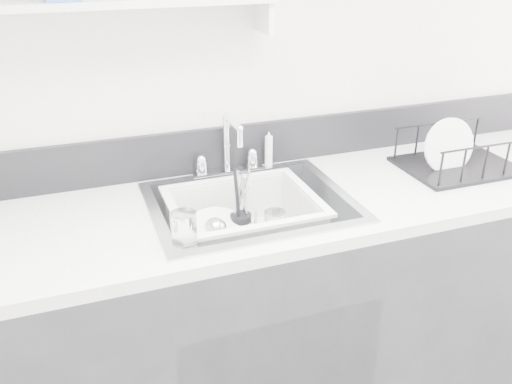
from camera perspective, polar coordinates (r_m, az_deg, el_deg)
name	(u,v)px	position (r m, az deg, el deg)	size (l,w,h in m)	color
counter_run	(251,317)	(1.99, -0.50, -13.06)	(3.20, 0.62, 0.92)	#29292C
backsplash	(223,148)	(1.97, -3.47, 4.62)	(3.20, 0.02, 0.16)	black
sink	(251,227)	(1.78, -0.55, -3.71)	(0.64, 0.52, 0.20)	silver
faucet	(228,158)	(1.93, -3.00, 3.56)	(0.26, 0.18, 0.23)	silver
side_sprayer	(269,149)	(1.98, 1.35, 4.50)	(0.03, 0.03, 0.14)	silver
wall_shelf	(110,6)	(1.72, -15.11, 18.41)	(1.00, 0.16, 0.12)	silver
wash_tub	(243,224)	(1.77, -1.34, -3.36)	(0.48, 0.39, 0.19)	silver
plate_stack	(223,240)	(1.78, -3.55, -5.09)	(0.27, 0.26, 0.10)	white
utensil_cup	(241,224)	(1.82, -1.63, -3.36)	(0.07, 0.07, 0.24)	black
ladle	(239,235)	(1.78, -1.82, -4.53)	(0.31, 0.11, 0.09)	silver
tumbler_in_tub	(275,226)	(1.81, 1.99, -3.55)	(0.07, 0.07, 0.10)	white
tumbler_counter	(184,229)	(1.50, -7.59, -3.93)	(0.07, 0.07, 0.10)	white
dish_rack	(460,150)	(2.11, 20.67, 4.20)	(0.41, 0.31, 0.14)	black
bowl_small	(275,243)	(1.78, 2.02, -5.34)	(0.12, 0.12, 0.04)	white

